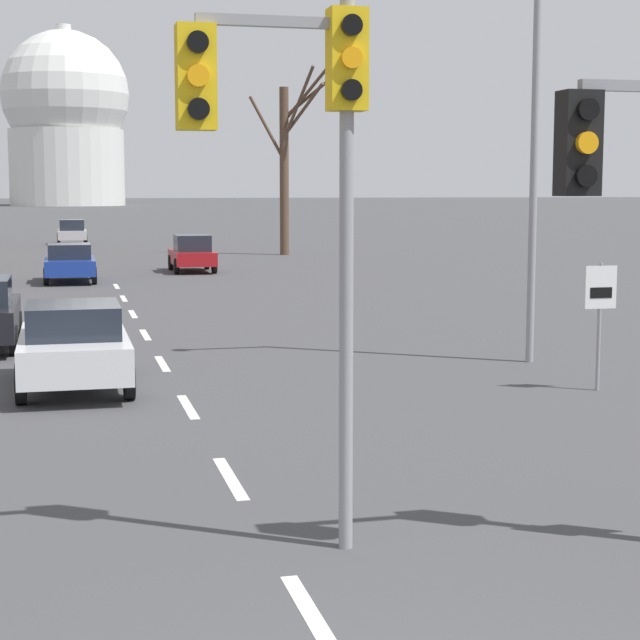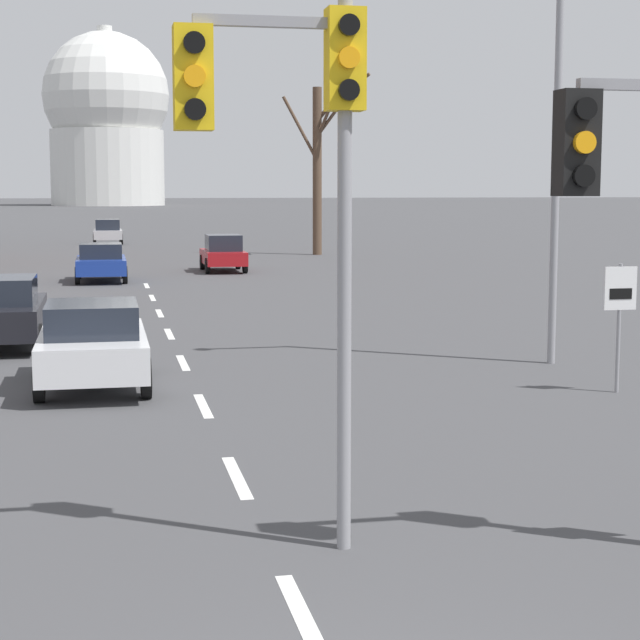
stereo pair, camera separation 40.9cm
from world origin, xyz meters
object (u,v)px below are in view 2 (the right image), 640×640
speed_limit_sign (620,306)px  sedan_near_left (108,231)px  street_lamp_right (540,99)px  sedan_far_right (93,343)px  sedan_far_left (101,262)px  traffic_signal_centre_tall (295,137)px  sedan_mid_centre (1,311)px  sedan_near_right (223,253)px

speed_limit_sign → sedan_near_left: 54.55m
street_lamp_right → sedan_far_right: 9.99m
sedan_far_left → traffic_signal_centre_tall: bearing=-86.7°
street_lamp_right → sedan_mid_centre: (-10.94, 4.72, -4.54)m
street_lamp_right → sedan_near_left: street_lamp_right is taller
street_lamp_right → sedan_far_left: (-8.70, 21.80, -4.59)m
street_lamp_right → sedan_far_left: 23.92m
street_lamp_right → sedan_near_left: bearing=99.3°
speed_limit_sign → street_lamp_right: size_ratio=0.26×
speed_limit_sign → sedan_far_right: 9.41m
sedan_near_right → speed_limit_sign: bearing=-82.7°
sedan_near_left → sedan_near_right: size_ratio=1.09×
street_lamp_right → sedan_far_left: street_lamp_right is taller
speed_limit_sign → sedan_near_left: (-8.49, 53.88, -0.73)m
sedan_mid_centre → sedan_far_right: bearing=-69.5°
sedan_near_right → sedan_far_right: (-5.35, -26.69, 0.00)m
speed_limit_sign → street_lamp_right: (-0.23, 3.22, 3.82)m
sedan_mid_centre → street_lamp_right: bearing=-23.3°
street_lamp_right → sedan_far_right: size_ratio=2.11×
traffic_signal_centre_tall → sedan_far_left: size_ratio=1.33×
sedan_near_right → traffic_signal_centre_tall: bearing=-95.3°
street_lamp_right → sedan_far_right: (-8.85, -0.85, -4.55)m
sedan_far_left → speed_limit_sign: bearing=-70.4°
speed_limit_sign → sedan_mid_centre: (-11.17, 7.94, -0.72)m
sedan_far_right → sedan_near_right: bearing=78.7°
speed_limit_sign → sedan_near_right: bearing=97.3°
speed_limit_sign → sedan_near_left: bearing=99.0°
sedan_near_left → sedan_far_left: 28.86m
traffic_signal_centre_tall → speed_limit_sign: size_ratio=2.36×
street_lamp_right → sedan_far_right: street_lamp_right is taller
speed_limit_sign → sedan_far_left: speed_limit_sign is taller
sedan_far_left → sedan_far_right: 22.65m
traffic_signal_centre_tall → sedan_near_right: traffic_signal_centre_tall is taller
street_lamp_right → sedan_near_right: bearing=97.7°
sedan_near_left → sedan_far_left: size_ratio=1.05×
sedan_near_right → sedan_mid_centre: (-7.44, -21.12, 0.01)m
speed_limit_sign → sedan_mid_centre: size_ratio=0.53×
speed_limit_sign → sedan_near_left: speed_limit_sign is taller
traffic_signal_centre_tall → sedan_mid_centre: size_ratio=1.25×
traffic_signal_centre_tall → speed_limit_sign: (7.05, 7.07, -2.53)m
sedan_near_right → sedan_mid_centre: sedan_near_right is taller
street_lamp_right → sedan_mid_centre: bearing=156.7°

